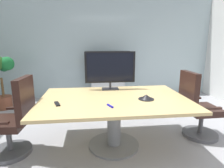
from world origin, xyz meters
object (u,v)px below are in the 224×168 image
(office_chair_right, at_px, (197,110))
(potted_plant, at_px, (0,74))
(remote_control, at_px, (57,104))
(conference_table, at_px, (114,109))
(office_chair_left, at_px, (14,123))
(wall_display_unit, at_px, (108,83))
(conference_phone, at_px, (146,97))
(tv_monitor, at_px, (110,68))

(office_chair_right, distance_m, potted_plant, 4.15)
(potted_plant, xyz_separation_m, remote_control, (1.61, -2.08, -0.07))
(conference_table, height_order, office_chair_right, office_chair_right)
(office_chair_left, distance_m, wall_display_unit, 2.92)
(office_chair_right, bearing_deg, wall_display_unit, 27.48)
(conference_phone, relative_size, remote_control, 1.29)
(office_chair_right, bearing_deg, office_chair_left, 93.09)
(office_chair_right, relative_size, remote_control, 6.41)
(office_chair_right, distance_m, remote_control, 2.18)
(wall_display_unit, bearing_deg, office_chair_left, -121.24)
(wall_display_unit, relative_size, potted_plant, 1.05)
(office_chair_left, height_order, wall_display_unit, wall_display_unit)
(conference_table, relative_size, wall_display_unit, 1.60)
(tv_monitor, height_order, conference_phone, tv_monitor)
(tv_monitor, relative_size, conference_phone, 3.82)
(office_chair_right, xyz_separation_m, conference_phone, (-0.93, -0.25, 0.33))
(wall_display_unit, bearing_deg, potted_plant, -167.23)
(conference_table, xyz_separation_m, office_chair_left, (-1.37, -0.05, -0.13))
(office_chair_left, bearing_deg, remote_control, 80.03)
(office_chair_right, height_order, tv_monitor, tv_monitor)
(remote_control, bearing_deg, conference_table, -4.85)
(conference_table, distance_m, office_chair_left, 1.38)
(wall_display_unit, xyz_separation_m, conference_phone, (0.30, -2.56, 0.34))
(office_chair_left, xyz_separation_m, conference_phone, (1.82, -0.07, 0.33))
(potted_plant, bearing_deg, office_chair_left, -62.65)
(office_chair_right, distance_m, tv_monitor, 1.57)
(potted_plant, bearing_deg, tv_monitor, -29.77)
(wall_display_unit, distance_m, remote_control, 2.81)
(conference_table, height_order, wall_display_unit, wall_display_unit)
(conference_table, xyz_separation_m, remote_control, (-0.76, -0.20, 0.17))
(conference_phone, bearing_deg, potted_plant, 144.68)
(conference_table, relative_size, potted_plant, 1.67)
(office_chair_left, bearing_deg, conference_phone, 91.82)
(conference_table, height_order, potted_plant, potted_plant)
(office_chair_right, relative_size, wall_display_unit, 0.83)
(tv_monitor, relative_size, remote_control, 4.94)
(conference_table, height_order, tv_monitor, tv_monitor)
(office_chair_right, bearing_deg, tv_monitor, 73.52)
(conference_table, bearing_deg, office_chair_right, 5.48)
(conference_table, height_order, remote_control, remote_control)
(tv_monitor, distance_m, wall_display_unit, 2.04)
(office_chair_left, distance_m, potted_plant, 2.20)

